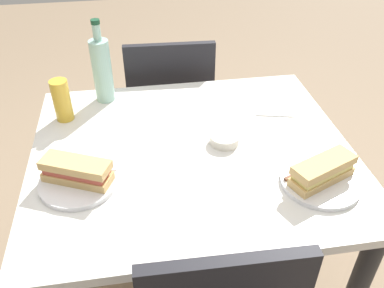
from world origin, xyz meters
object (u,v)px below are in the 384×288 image
at_px(plate_near, 79,182).
at_px(water_bottle, 102,69).
at_px(baguette_sandwich_near, 77,171).
at_px(knife_far, 305,170).
at_px(beer_glass, 62,100).
at_px(olive_bowl, 225,139).
at_px(baguette_sandwich_far, 323,171).
at_px(dining_table, 192,176).
at_px(plate_far, 320,182).
at_px(chair_far, 170,108).
at_px(knife_near, 83,168).

bearing_deg(plate_near, water_bottle, 81.33).
xyz_separation_m(baguette_sandwich_near, knife_far, (0.65, -0.07, -0.03)).
relative_size(beer_glass, olive_bowl, 1.55).
relative_size(baguette_sandwich_far, knife_far, 1.22).
bearing_deg(baguette_sandwich_far, dining_table, 146.90).
xyz_separation_m(plate_far, beer_glass, (-0.75, 0.47, 0.07)).
relative_size(baguette_sandwich_far, water_bottle, 0.67).
bearing_deg(chair_far, olive_bowl, -79.64).
xyz_separation_m(dining_table, plate_far, (0.34, -0.22, 0.12)).
relative_size(chair_far, plate_far, 3.83).
height_order(water_bottle, olive_bowl, water_bottle).
height_order(chair_far, knife_near, chair_far).
bearing_deg(olive_bowl, dining_table, -171.33).
distance_m(chair_far, plate_near, 0.86).
bearing_deg(knife_far, water_bottle, 137.12).
bearing_deg(plate_far, dining_table, 146.90).
bearing_deg(baguette_sandwich_near, beer_glass, 100.84).
distance_m(dining_table, beer_glass, 0.52).
relative_size(dining_table, olive_bowl, 10.56).
bearing_deg(olive_bowl, water_bottle, 138.02).
relative_size(baguette_sandwich_near, plate_far, 0.91).
bearing_deg(water_bottle, baguette_sandwich_far, -43.60).
distance_m(plate_far, beer_glass, 0.89).
bearing_deg(dining_table, olive_bowl, 8.67).
bearing_deg(dining_table, knife_far, -30.02).
height_order(baguette_sandwich_far, olive_bowl, baguette_sandwich_far).
distance_m(plate_near, baguette_sandwich_far, 0.69).
xyz_separation_m(plate_near, knife_far, (0.65, -0.07, 0.01)).
bearing_deg(chair_far, baguette_sandwich_far, -68.32).
distance_m(baguette_sandwich_far, olive_bowl, 0.33).
bearing_deg(knife_near, dining_table, 10.51).
bearing_deg(knife_near, plate_near, -101.47).
xyz_separation_m(baguette_sandwich_near, knife_near, (0.01, 0.05, -0.03)).
height_order(baguette_sandwich_near, olive_bowl, baguette_sandwich_near).
height_order(knife_far, beer_glass, beer_glass).
xyz_separation_m(baguette_sandwich_near, baguette_sandwich_far, (0.68, -0.11, 0.00)).
height_order(water_bottle, beer_glass, water_bottle).
bearing_deg(baguette_sandwich_near, water_bottle, 81.33).
distance_m(chair_far, baguette_sandwich_far, 0.97).
height_order(chair_far, knife_far, chair_far).
xyz_separation_m(plate_near, baguette_sandwich_far, (0.68, -0.11, 0.04)).
bearing_deg(olive_bowl, beer_glass, 156.31).
xyz_separation_m(beer_glass, olive_bowl, (0.53, -0.23, -0.06)).
distance_m(dining_table, baguette_sandwich_near, 0.40).
distance_m(water_bottle, olive_bowl, 0.53).
distance_m(knife_near, knife_far, 0.65).
distance_m(chair_far, plate_far, 0.96).
height_order(chair_far, olive_bowl, chair_far).
distance_m(plate_far, baguette_sandwich_far, 0.04).
relative_size(baguette_sandwich_near, olive_bowl, 2.16).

